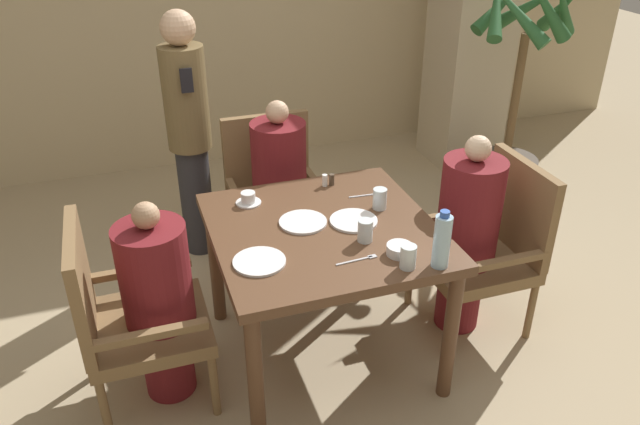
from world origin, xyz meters
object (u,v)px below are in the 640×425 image
(chair_right_side, at_px, (490,243))
(water_bottle, at_px, (442,241))
(diner_in_right_chair, at_px, (467,234))
(glass_tall_far, at_px, (408,257))
(diner_in_left_chair, at_px, (159,300))
(diner_in_far_chair, at_px, (280,190))
(teacup_with_saucer, at_px, (248,199))
(bowl_small, at_px, (399,250))
(standing_host, at_px, (189,131))
(glass_tall_near, at_px, (365,231))
(chair_left_side, at_px, (126,314))
(chair_far_side, at_px, (274,192))
(potted_palm, at_px, (511,127))
(glass_tall_mid, at_px, (380,199))
(plate_main_left, at_px, (303,222))
(plate_dessert_center, at_px, (259,262))
(plate_main_right, at_px, (354,221))

(chair_right_side, xyz_separation_m, water_bottle, (-0.58, -0.47, 0.40))
(diner_in_right_chair, relative_size, glass_tall_far, 10.63)
(diner_in_left_chair, relative_size, diner_in_far_chair, 0.92)
(teacup_with_saucer, relative_size, bowl_small, 1.11)
(diner_in_far_chair, xyz_separation_m, teacup_with_saucer, (-0.28, -0.45, 0.22))
(teacup_with_saucer, relative_size, glass_tall_far, 1.21)
(chair_right_side, bearing_deg, standing_host, 138.12)
(glass_tall_near, bearing_deg, chair_left_side, 170.72)
(water_bottle, xyz_separation_m, glass_tall_far, (-0.14, 0.03, -0.07))
(chair_left_side, xyz_separation_m, glass_tall_near, (1.08, -0.18, 0.33))
(chair_far_side, xyz_separation_m, potted_palm, (1.84, 0.21, 0.12))
(potted_palm, bearing_deg, standing_host, 177.88)
(standing_host, xyz_separation_m, glass_tall_far, (0.67, -1.68, -0.02))
(standing_host, bearing_deg, glass_tall_far, -68.18)
(potted_palm, relative_size, glass_tall_mid, 16.59)
(plate_main_left, bearing_deg, chair_left_side, -175.70)
(water_bottle, distance_m, glass_tall_mid, 0.56)
(diner_in_left_chair, height_order, plate_main_left, diner_in_left_chair)
(chair_left_side, xyz_separation_m, plate_dessert_center, (0.58, -0.20, 0.29))
(standing_host, distance_m, plate_main_left, 1.24)
(glass_tall_near, bearing_deg, glass_tall_mid, 54.81)
(plate_main_right, distance_m, glass_tall_mid, 0.20)
(chair_right_side, height_order, plate_main_left, chair_right_side)
(standing_host, height_order, glass_tall_mid, standing_host)
(plate_main_right, bearing_deg, chair_left_side, 179.99)
(potted_palm, bearing_deg, bowl_small, -136.94)
(plate_dessert_center, bearing_deg, bowl_small, -12.26)
(chair_left_side, height_order, teacup_with_saucer, chair_left_side)
(diner_in_left_chair, distance_m, diner_in_far_chair, 1.13)
(plate_main_right, height_order, glass_tall_mid, glass_tall_mid)
(chair_left_side, bearing_deg, diner_in_far_chair, 40.17)
(chair_right_side, bearing_deg, diner_in_right_chair, 180.00)
(potted_palm, distance_m, glass_tall_mid, 1.87)
(bowl_small, bearing_deg, glass_tall_near, 123.45)
(chair_right_side, height_order, potted_palm, potted_palm)
(chair_left_side, bearing_deg, teacup_with_saucer, 27.47)
(chair_right_side, bearing_deg, chair_left_side, 180.00)
(bowl_small, height_order, glass_tall_mid, glass_tall_mid)
(diner_in_right_chair, relative_size, bowl_small, 9.76)
(standing_host, distance_m, potted_palm, 2.30)
(water_bottle, relative_size, glass_tall_near, 2.50)
(water_bottle, bearing_deg, chair_far_side, 104.38)
(chair_right_side, relative_size, glass_tall_mid, 8.88)
(diner_in_far_chair, bearing_deg, diner_in_left_chair, -134.86)
(potted_palm, xyz_separation_m, glass_tall_mid, (-1.51, -1.08, 0.21))
(plate_main_right, bearing_deg, diner_in_far_chair, 100.80)
(plate_main_left, relative_size, glass_tall_far, 2.16)
(water_bottle, xyz_separation_m, glass_tall_near, (-0.22, 0.29, -0.07))
(chair_far_side, height_order, diner_in_right_chair, diner_in_right_chair)
(chair_left_side, distance_m, plate_main_left, 0.91)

